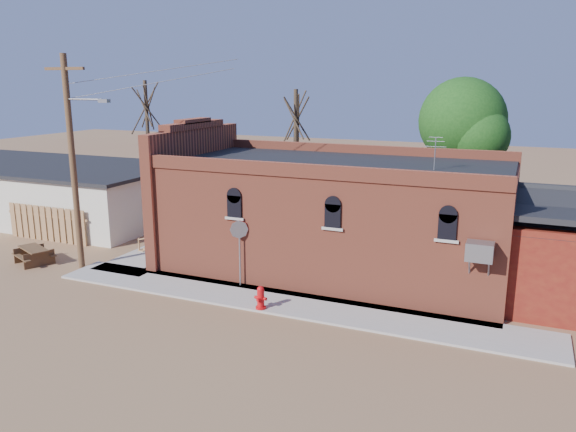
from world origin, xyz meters
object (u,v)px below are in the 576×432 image
at_px(picnic_table, 34,253).
at_px(utility_pole, 73,159).
at_px(trash_barrel, 151,237).
at_px(brick_bar, 329,215).
at_px(fire_hydrant, 261,298).
at_px(stop_sign, 239,236).

bearing_deg(picnic_table, utility_pole, 32.16).
bearing_deg(utility_pole, picnic_table, -170.86).
xyz_separation_m(trash_barrel, picnic_table, (-3.24, -4.12, -0.04)).
xyz_separation_m(brick_bar, trash_barrel, (-8.94, -0.56, -1.83)).
height_order(fire_hydrant, stop_sign, stop_sign).
relative_size(utility_pole, trash_barrel, 10.46).
bearing_deg(utility_pole, fire_hydrant, -7.46).
height_order(brick_bar, trash_barrel, brick_bar).
height_order(utility_pole, fire_hydrant, utility_pole).
xyz_separation_m(stop_sign, trash_barrel, (-6.58, 3.13, -1.59)).
xyz_separation_m(utility_pole, picnic_table, (-2.40, -0.39, -4.30)).
bearing_deg(brick_bar, stop_sign, -122.59).
bearing_deg(stop_sign, utility_pole, 174.85).
height_order(utility_pole, trash_barrel, utility_pole).
xyz_separation_m(utility_pole, stop_sign, (7.43, 0.60, -2.67)).
height_order(brick_bar, fire_hydrant, brick_bar).
relative_size(fire_hydrant, picnic_table, 0.40).
distance_m(utility_pole, trash_barrel, 5.73).
height_order(fire_hydrant, picnic_table, fire_hydrant).
distance_m(utility_pole, stop_sign, 7.92).
xyz_separation_m(brick_bar, fire_hydrant, (-0.60, -5.50, -1.85)).
height_order(brick_bar, picnic_table, brick_bar).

